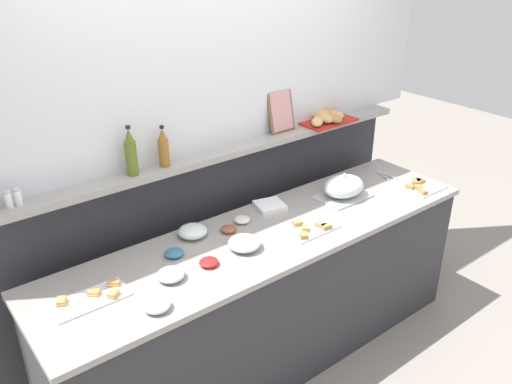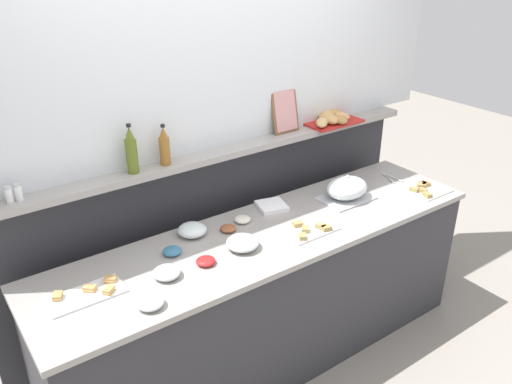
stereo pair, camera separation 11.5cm
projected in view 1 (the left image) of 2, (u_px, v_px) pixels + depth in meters
The scene contains 24 objects.
ground_plane at pixel (216, 309), 3.85m from camera, with size 12.00×12.00×0.00m, color gray.
buffet_counter at pixel (268, 297), 3.22m from camera, with size 2.74×0.70×0.92m.
back_ledge_unit at pixel (219, 232), 3.50m from camera, with size 2.93×0.22×1.29m.
upper_wall_panel at pixel (209, 36), 2.96m from camera, with size 3.53×0.08×1.31m, color silver.
sandwich_platter_rear at pixel (92, 298), 2.45m from camera, with size 0.36×0.17×0.04m.
sandwich_platter_front at pixel (310, 228), 3.04m from camera, with size 0.32×0.20×0.04m.
sandwich_platter_side at pixel (421, 186), 3.55m from camera, with size 0.28×0.21×0.04m.
serving_cloche at pixel (344, 187), 3.39m from camera, with size 0.34×0.24×0.17m.
glass_bowl_large at pixel (193, 232), 2.96m from camera, with size 0.17×0.17×0.07m.
glass_bowl_medium at pixel (244, 244), 2.85m from camera, with size 0.18×0.18×0.07m.
glass_bowl_small at pixel (171, 275), 2.59m from camera, with size 0.14×0.14×0.06m.
glass_bowl_extra at pixel (157, 305), 2.38m from camera, with size 0.13×0.13×0.05m.
condiment_bowl_red at pixel (174, 253), 2.79m from camera, with size 0.10×0.10×0.04m, color teal.
condiment_bowl_cream at pixel (229, 229), 3.02m from camera, with size 0.09×0.09×0.03m, color brown.
condiment_bowl_teal at pixel (209, 262), 2.71m from camera, with size 0.10×0.10×0.04m, color red.
condiment_bowl_dark at pixel (242, 220), 3.12m from camera, with size 0.10×0.10×0.03m, color silver.
serving_tongs at pixel (384, 175), 3.73m from camera, with size 0.08×0.19×0.01m.
napkin_stack at pixel (270, 206), 3.29m from camera, with size 0.17×0.17×0.03m, color white.
olive_oil_bottle at pixel (131, 153), 2.79m from camera, with size 0.06×0.06×0.28m.
vinegar_bottle_amber at pixel (163, 148), 2.90m from camera, with size 0.06×0.06×0.24m.
salt_shaker at pixel (8, 199), 2.48m from camera, with size 0.03×0.03×0.09m.
pepper_shaker at pixel (18, 197), 2.50m from camera, with size 0.03×0.03×0.09m.
bread_basket at pixel (326, 118), 3.62m from camera, with size 0.42×0.28×0.08m.
framed_picture at pixel (281, 110), 3.41m from camera, with size 0.20×0.07×0.29m.
Camera 1 is at (-1.67, -2.01, 2.44)m, focal length 36.98 mm.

